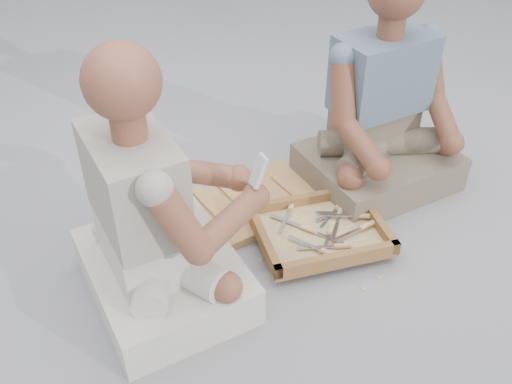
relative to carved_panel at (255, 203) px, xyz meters
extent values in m
plane|color=#9A999E|center=(0.03, -0.45, -0.02)|extent=(60.00, 60.00, 0.00)
cube|color=#A96741|center=(0.00, 0.00, 0.00)|extent=(0.70, 0.57, 0.04)
cube|color=brown|center=(0.20, -0.30, 0.03)|extent=(0.53, 0.43, 0.02)
cube|color=brown|center=(0.19, -0.11, 0.06)|extent=(0.52, 0.05, 0.05)
cube|color=brown|center=(0.21, -0.49, 0.06)|extent=(0.52, 0.05, 0.05)
cube|color=brown|center=(0.44, -0.29, 0.06)|extent=(0.05, 0.41, 0.05)
cube|color=brown|center=(-0.04, -0.31, 0.06)|extent=(0.05, 0.41, 0.05)
cube|color=tan|center=(0.20, -0.30, 0.04)|extent=(0.47, 0.37, 0.01)
cube|color=silver|center=(0.08, -0.21, 0.06)|extent=(0.09, 0.13, 0.00)
cylinder|color=tan|center=(0.13, -0.12, 0.06)|extent=(0.06, 0.07, 0.02)
cube|color=silver|center=(0.29, -0.24, 0.06)|extent=(0.15, 0.06, 0.00)
cylinder|color=tan|center=(0.39, -0.27, 0.06)|extent=(0.07, 0.04, 0.02)
cube|color=silver|center=(0.19, -0.40, 0.05)|extent=(0.09, 0.14, 0.00)
cylinder|color=tan|center=(0.25, -0.30, 0.05)|extent=(0.05, 0.07, 0.02)
cube|color=silver|center=(0.29, -0.21, 0.05)|extent=(0.15, 0.05, 0.00)
cylinder|color=tan|center=(0.40, -0.24, 0.05)|extent=(0.07, 0.04, 0.02)
cube|color=silver|center=(0.11, -0.37, 0.06)|extent=(0.11, 0.12, 0.00)
cylinder|color=tan|center=(0.19, -0.45, 0.06)|extent=(0.06, 0.07, 0.02)
cube|color=silver|center=(0.28, -0.22, 0.05)|extent=(0.15, 0.06, 0.00)
cylinder|color=tan|center=(0.38, -0.19, 0.05)|extent=(0.07, 0.04, 0.02)
cube|color=silver|center=(0.15, -0.40, 0.05)|extent=(0.15, 0.04, 0.00)
cylinder|color=tan|center=(0.26, -0.42, 0.05)|extent=(0.07, 0.03, 0.02)
cube|color=silver|center=(0.29, -0.37, 0.06)|extent=(0.15, 0.06, 0.00)
cylinder|color=tan|center=(0.39, -0.33, 0.06)|extent=(0.07, 0.04, 0.02)
cube|color=silver|center=(0.27, -0.30, 0.05)|extent=(0.09, 0.14, 0.00)
cylinder|color=tan|center=(0.33, -0.20, 0.05)|extent=(0.05, 0.07, 0.02)
cube|color=silver|center=(0.26, -0.23, 0.05)|extent=(0.12, 0.11, 0.00)
cylinder|color=tan|center=(0.34, -0.16, 0.05)|extent=(0.07, 0.06, 0.02)
cube|color=silver|center=(0.08, -0.22, 0.06)|extent=(0.12, 0.12, 0.00)
cylinder|color=tan|center=(0.16, -0.29, 0.06)|extent=(0.07, 0.06, 0.02)
cube|color=silver|center=(0.21, -0.35, 0.05)|extent=(0.12, 0.12, 0.00)
cylinder|color=tan|center=(0.29, -0.43, 0.05)|extent=(0.06, 0.07, 0.02)
cube|color=tan|center=(0.36, 0.01, -0.02)|extent=(0.02, 0.02, 0.00)
cube|color=tan|center=(0.11, -0.23, -0.02)|extent=(0.02, 0.02, 0.00)
cube|color=tan|center=(0.45, -0.27, -0.02)|extent=(0.02, 0.02, 0.00)
cube|color=tan|center=(0.05, -0.07, -0.02)|extent=(0.02, 0.02, 0.00)
cube|color=tan|center=(0.41, -0.29, -0.02)|extent=(0.02, 0.02, 0.00)
cube|color=tan|center=(0.28, -0.59, -0.02)|extent=(0.02, 0.02, 0.00)
cube|color=tan|center=(0.25, 0.06, -0.02)|extent=(0.02, 0.02, 0.00)
cube|color=tan|center=(-0.06, -0.34, -0.02)|extent=(0.02, 0.02, 0.00)
cube|color=tan|center=(0.45, -0.18, -0.02)|extent=(0.02, 0.02, 0.00)
cube|color=tan|center=(0.36, -0.55, -0.02)|extent=(0.02, 0.02, 0.00)
cube|color=silver|center=(-0.45, -0.42, 0.06)|extent=(0.66, 0.75, 0.17)
cube|color=silver|center=(-0.52, -0.43, 0.25)|extent=(0.30, 0.40, 0.20)
cube|color=#9D9A8B|center=(-0.51, -0.43, 0.51)|extent=(0.34, 0.45, 0.33)
sphere|color=brown|center=(-0.50, -0.43, 0.87)|extent=(0.23, 0.23, 0.23)
sphere|color=brown|center=(-0.13, -0.26, 0.35)|extent=(0.10, 0.10, 0.10)
sphere|color=brown|center=(-0.09, -0.39, 0.35)|extent=(0.10, 0.10, 0.10)
cube|color=#736652|center=(0.60, 0.05, 0.06)|extent=(0.76, 0.67, 0.17)
cube|color=#736652|center=(0.59, 0.11, 0.25)|extent=(0.40, 0.31, 0.20)
cube|color=slate|center=(0.59, 0.10, 0.52)|extent=(0.45, 0.34, 0.34)
sphere|color=brown|center=(0.86, -0.12, 0.26)|extent=(0.11, 0.11, 0.11)
sphere|color=brown|center=(0.47, -0.22, 0.26)|extent=(0.11, 0.11, 0.11)
cube|color=silver|center=(-0.08, -0.39, 0.46)|extent=(0.07, 0.06, 0.12)
cube|color=black|center=(-0.08, -0.39, 0.47)|extent=(0.03, 0.04, 0.04)
camera|label=1|loc=(-0.48, -1.96, 1.59)|focal=40.00mm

